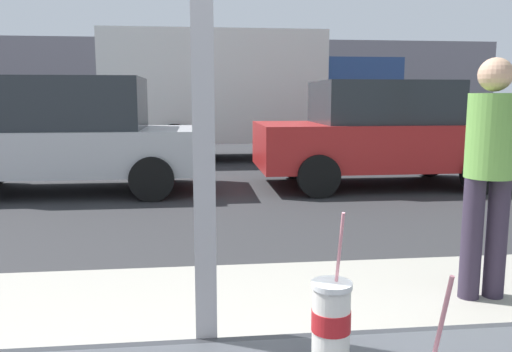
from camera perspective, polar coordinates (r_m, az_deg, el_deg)
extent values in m
plane|color=#2D2D30|center=(9.23, -6.39, -0.53)|extent=(60.00, 60.00, 0.00)
cube|color=#2A2C30|center=(1.27, -5.43, -18.01)|extent=(2.16, 0.02, 0.02)
cube|color=#9E9EA3|center=(1.20, -5.97, 13.89)|extent=(0.05, 0.08, 1.34)
cube|color=gray|center=(23.95, -6.64, 9.96)|extent=(28.00, 1.20, 4.00)
cylinder|color=white|center=(1.16, 8.26, -15.83)|extent=(0.08, 0.08, 0.16)
cylinder|color=red|center=(1.16, 8.27, -15.46)|extent=(0.08, 0.08, 0.05)
cylinder|color=black|center=(1.13, 8.35, -12.26)|extent=(0.07, 0.07, 0.01)
cylinder|color=white|center=(1.13, 8.36, -11.79)|extent=(0.09, 0.09, 0.01)
cylinder|color=pink|center=(1.11, 9.13, -8.75)|extent=(0.01, 0.05, 0.20)
cylinder|color=pink|center=(0.84, 19.48, -16.25)|extent=(0.02, 0.04, 0.20)
cube|color=#BCBCC1|center=(8.57, -20.31, 2.66)|extent=(4.49, 1.79, 0.67)
cube|color=#282D33|center=(8.52, -20.26, 7.54)|extent=(2.33, 1.57, 0.79)
cylinder|color=black|center=(9.27, -10.52, 1.42)|extent=(0.64, 0.18, 0.64)
cylinder|color=black|center=(7.51, -11.42, -0.32)|extent=(0.64, 0.18, 0.64)
cube|color=red|center=(8.87, 13.63, 3.35)|extent=(4.11, 1.82, 0.73)
cube|color=#282D33|center=(8.83, 13.72, 7.92)|extent=(2.14, 1.60, 0.68)
cylinder|color=black|center=(10.23, 18.52, 1.79)|extent=(0.64, 0.18, 0.64)
cylinder|color=black|center=(8.63, 23.61, 0.28)|extent=(0.64, 0.18, 0.64)
cylinder|color=black|center=(9.44, 4.34, 1.67)|extent=(0.64, 0.18, 0.64)
cylinder|color=black|center=(7.67, 6.91, -0.02)|extent=(0.64, 0.18, 0.64)
cube|color=silver|center=(12.40, -4.68, 9.69)|extent=(4.96, 2.20, 2.48)
cube|color=navy|center=(12.93, 10.18, 8.27)|extent=(1.90, 2.10, 1.90)
cylinder|color=black|center=(13.98, 8.84, 4.43)|extent=(0.90, 0.24, 0.90)
cylinder|color=black|center=(11.97, 11.50, 3.65)|extent=(0.90, 0.24, 0.90)
cylinder|color=black|center=(13.54, -8.54, 4.30)|extent=(0.90, 0.24, 0.90)
cylinder|color=black|center=(11.35, -8.91, 3.44)|extent=(0.90, 0.24, 0.90)
cylinder|color=#2F2738|center=(3.84, 22.67, -6.39)|extent=(0.14, 0.14, 0.84)
cylinder|color=#2F2738|center=(3.93, 24.98, -6.20)|extent=(0.14, 0.14, 0.84)
cylinder|color=#649C45|center=(3.77, 24.50, 4.04)|extent=(0.32, 0.32, 0.56)
sphere|color=tan|center=(3.77, 24.89, 10.11)|extent=(0.22, 0.22, 0.22)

